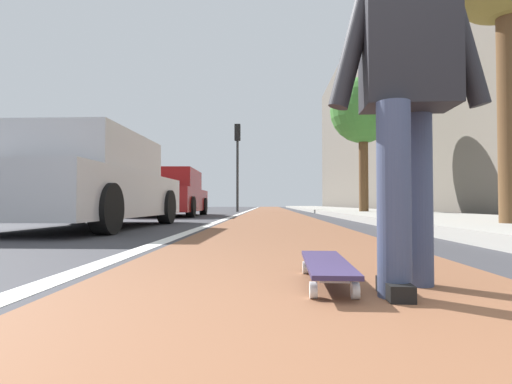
% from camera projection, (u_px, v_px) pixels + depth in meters
% --- Properties ---
extents(ground_plane, '(80.00, 80.00, 0.00)m').
position_uv_depth(ground_plane, '(274.00, 219.00, 10.66)').
color(ground_plane, '#38383D').
extents(bike_lane_paint, '(56.00, 2.19, 0.00)m').
position_uv_depth(bike_lane_paint, '(271.00, 210.00, 24.64)').
color(bike_lane_paint, brown).
rests_on(bike_lane_paint, ground).
extents(lane_stripe_white, '(52.00, 0.16, 0.01)m').
position_uv_depth(lane_stripe_white, '(247.00, 211.00, 20.68)').
color(lane_stripe_white, silver).
rests_on(lane_stripe_white, ground).
extents(sidewalk_curb, '(52.00, 3.20, 0.14)m').
position_uv_depth(sidewalk_curb, '(346.00, 211.00, 18.55)').
color(sidewalk_curb, '#9E9B93').
rests_on(sidewalk_curb, ground).
extents(building_facade, '(40.00, 1.20, 11.52)m').
position_uv_depth(building_facade, '(381.00, 106.00, 22.63)').
color(building_facade, '#5E564D').
rests_on(building_facade, ground).
extents(skateboard, '(0.85, 0.23, 0.11)m').
position_uv_depth(skateboard, '(326.00, 265.00, 1.98)').
color(skateboard, white).
rests_on(skateboard, ground).
extents(skater_person, '(0.46, 0.72, 1.64)m').
position_uv_depth(skater_person, '(407.00, 82.00, 1.85)').
color(skater_person, '#384260').
rests_on(skater_person, ground).
extents(parked_car_near, '(4.60, 2.04, 1.49)m').
position_uv_depth(parked_car_near, '(88.00, 183.00, 6.56)').
color(parked_car_near, '#B7B7BC').
rests_on(parked_car_near, ground).
extents(parked_car_mid, '(4.58, 2.05, 1.46)m').
position_uv_depth(parked_car_mid, '(171.00, 194.00, 13.05)').
color(parked_car_mid, maroon).
rests_on(parked_car_mid, ground).
extents(traffic_light, '(0.33, 0.28, 4.26)m').
position_uv_depth(traffic_light, '(237.00, 151.00, 19.91)').
color(traffic_light, '#2D2D2D').
rests_on(traffic_light, ground).
extents(street_tree_mid, '(2.15, 2.15, 4.53)m').
position_uv_depth(street_tree_mid, '(363.00, 112.00, 13.40)').
color(street_tree_mid, brown).
rests_on(street_tree_mid, ground).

